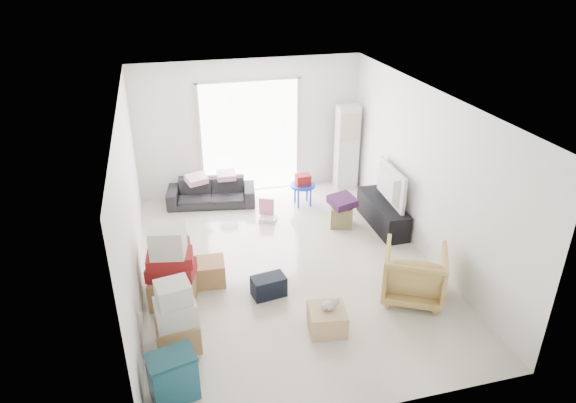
# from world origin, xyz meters

# --- Properties ---
(room_shell) EXTENTS (4.98, 6.48, 3.18)m
(room_shell) POSITION_xyz_m (0.00, 0.00, 1.35)
(room_shell) COLOR beige
(room_shell) RESTS_ON ground
(sliding_door) EXTENTS (2.10, 0.04, 2.33)m
(sliding_door) POSITION_xyz_m (0.00, 2.98, 1.24)
(sliding_door) COLOR white
(sliding_door) RESTS_ON room_shell
(ac_tower) EXTENTS (0.45, 0.30, 1.75)m
(ac_tower) POSITION_xyz_m (1.95, 2.65, 0.88)
(ac_tower) COLOR silver
(ac_tower) RESTS_ON room_shell
(tv_console) EXTENTS (0.43, 1.44, 0.48)m
(tv_console) POSITION_xyz_m (2.00, 0.84, 0.24)
(tv_console) COLOR black
(tv_console) RESTS_ON room_shell
(television) EXTENTS (0.72, 1.18, 0.15)m
(television) POSITION_xyz_m (2.00, 0.84, 0.55)
(television) COLOR black
(television) RESTS_ON tv_console
(sofa) EXTENTS (1.75, 0.76, 0.66)m
(sofa) POSITION_xyz_m (-0.90, 2.50, 0.33)
(sofa) COLOR #26262B
(sofa) RESTS_ON room_shell
(pillow_left) EXTENTS (0.50, 0.45, 0.13)m
(pillow_left) POSITION_xyz_m (-1.17, 2.46, 0.73)
(pillow_left) COLOR #E2A5BD
(pillow_left) RESTS_ON sofa
(pillow_right) EXTENTS (0.39, 0.32, 0.13)m
(pillow_right) POSITION_xyz_m (-0.58, 2.51, 0.73)
(pillow_right) COLOR #E2A5BD
(pillow_right) RESTS_ON sofa
(armchair) EXTENTS (1.12, 1.10, 0.87)m
(armchair) POSITION_xyz_m (1.54, -1.24, 0.43)
(armchair) COLOR tan
(armchair) RESTS_ON room_shell
(storage_bins) EXTENTS (0.59, 0.48, 0.60)m
(storage_bins) POSITION_xyz_m (-1.90, -2.28, 0.30)
(storage_bins) COLOR #164B5B
(storage_bins) RESTS_ON room_shell
(box_stack_a) EXTENTS (0.55, 0.46, 0.97)m
(box_stack_a) POSITION_xyz_m (-1.80, -1.47, 0.44)
(box_stack_a) COLOR #B0794F
(box_stack_a) RESTS_ON room_shell
(box_stack_b) EXTENTS (0.74, 0.73, 1.20)m
(box_stack_b) POSITION_xyz_m (-1.80, -0.49, 0.52)
(box_stack_b) COLOR #B0794F
(box_stack_b) RESTS_ON room_shell
(box_stack_c) EXTENTS (0.56, 0.56, 0.81)m
(box_stack_c) POSITION_xyz_m (-1.77, 0.07, 0.40)
(box_stack_c) COLOR #B0794F
(box_stack_c) RESTS_ON room_shell
(loose_box) EXTENTS (0.47, 0.47, 0.37)m
(loose_box) POSITION_xyz_m (-1.24, -0.16, 0.18)
(loose_box) COLOR #B0794F
(loose_box) RESTS_ON room_shell
(duffel_bag) EXTENTS (0.52, 0.35, 0.31)m
(duffel_bag) POSITION_xyz_m (-0.46, -0.69, 0.15)
(duffel_bag) COLOR black
(duffel_bag) RESTS_ON room_shell
(ottoman) EXTENTS (0.49, 0.49, 0.38)m
(ottoman) POSITION_xyz_m (1.28, 1.03, 0.19)
(ottoman) COLOR olive
(ottoman) RESTS_ON room_shell
(blanket) EXTENTS (0.50, 0.50, 0.14)m
(blanket) POSITION_xyz_m (1.28, 1.03, 0.45)
(blanket) COLOR #3F1B44
(blanket) RESTS_ON ottoman
(kids_table) EXTENTS (0.50, 0.50, 0.63)m
(kids_table) POSITION_xyz_m (0.84, 2.04, 0.45)
(kids_table) COLOR #102DCE
(kids_table) RESTS_ON room_shell
(toy_walker) EXTENTS (0.38, 0.36, 0.40)m
(toy_walker) POSITION_xyz_m (0.02, 1.58, 0.11)
(toy_walker) COLOR silver
(toy_walker) RESTS_ON room_shell
(wood_crate) EXTENTS (0.55, 0.55, 0.32)m
(wood_crate) POSITION_xyz_m (0.12, -1.62, 0.16)
(wood_crate) COLOR tan
(wood_crate) RESTS_ON room_shell
(plush_bunny) EXTENTS (0.27, 0.16, 0.13)m
(plush_bunny) POSITION_xyz_m (0.15, -1.61, 0.38)
(plush_bunny) COLOR #B2ADA8
(plush_bunny) RESTS_ON wood_crate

